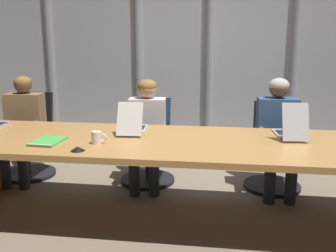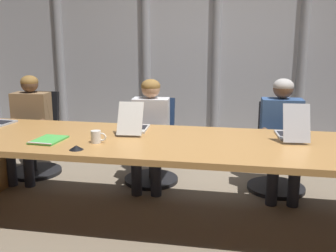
% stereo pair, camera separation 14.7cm
% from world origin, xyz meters
% --- Properties ---
extents(ground_plane, '(15.39, 15.39, 0.00)m').
position_xyz_m(ground_plane, '(0.00, 0.00, 0.00)').
color(ground_plane, '#7F705B').
extents(conference_table, '(4.89, 1.13, 0.73)m').
position_xyz_m(conference_table, '(0.00, 0.00, 0.61)').
color(conference_table, '#B77F42').
rests_on(conference_table, ground_plane).
extents(curtain_backdrop, '(7.70, 0.17, 3.03)m').
position_xyz_m(curtain_backdrop, '(-0.00, 2.14, 1.52)').
color(curtain_backdrop, '#B2B2B7').
rests_on(curtain_backdrop, ground_plane).
extents(laptop_left_mid, '(0.25, 0.48, 0.29)m').
position_xyz_m(laptop_left_mid, '(-0.68, 0.25, 0.78)').
color(laptop_left_mid, beige).
rests_on(laptop_left_mid, conference_table).
extents(laptop_center, '(0.25, 0.47, 0.32)m').
position_xyz_m(laptop_center, '(0.71, 0.24, 0.79)').
color(laptop_center, '#BCBCC1').
rests_on(laptop_center, conference_table).
extents(office_chair_left_end, '(0.60, 0.60, 0.96)m').
position_xyz_m(office_chair_left_end, '(-2.09, 0.95, 0.35)').
color(office_chair_left_end, black).
rests_on(office_chair_left_end, ground_plane).
extents(office_chair_left_mid, '(0.60, 0.60, 0.92)m').
position_xyz_m(office_chair_left_mid, '(-0.68, 0.95, 0.34)').
color(office_chair_left_mid, navy).
rests_on(office_chair_left_mid, ground_plane).
extents(office_chair_center, '(0.60, 0.60, 0.90)m').
position_xyz_m(office_chair_center, '(0.68, 0.95, 0.33)').
color(office_chair_center, black).
rests_on(office_chair_center, ground_plane).
extents(person_left_end, '(0.44, 0.57, 1.16)m').
position_xyz_m(person_left_end, '(-2.06, 0.80, 0.66)').
color(person_left_end, olive).
rests_on(person_left_end, ground_plane).
extents(person_left_mid, '(0.43, 0.57, 1.15)m').
position_xyz_m(person_left_mid, '(-0.66, 0.80, 0.65)').
color(person_left_mid, silver).
rests_on(person_left_mid, ground_plane).
extents(person_center, '(0.42, 0.56, 1.18)m').
position_xyz_m(person_center, '(0.69, 0.80, 0.67)').
color(person_center, '#335184').
rests_on(person_center, ground_plane).
extents(coffee_mug_near, '(0.13, 0.08, 0.10)m').
position_xyz_m(coffee_mug_near, '(-0.88, -0.19, 0.78)').
color(coffee_mug_near, white).
rests_on(coffee_mug_near, conference_table).
extents(conference_mic_left_side, '(0.11, 0.11, 0.03)m').
position_xyz_m(conference_mic_left_side, '(-0.96, -0.42, 0.75)').
color(conference_mic_left_side, black).
rests_on(conference_mic_left_side, conference_table).
extents(spiral_notepad, '(0.24, 0.32, 0.03)m').
position_xyz_m(spiral_notepad, '(-1.29, -0.22, 0.74)').
color(spiral_notepad, '#4CB74C').
rests_on(spiral_notepad, conference_table).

